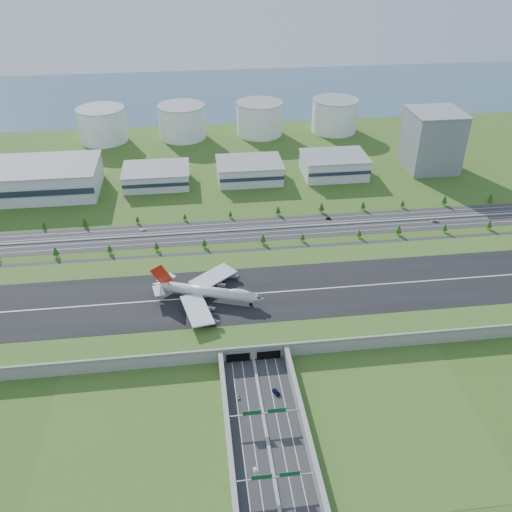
{
  "coord_description": "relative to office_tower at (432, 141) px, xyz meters",
  "views": [
    {
      "loc": [
        -25.99,
        -271.4,
        209.47
      ],
      "look_at": [
        12.01,
        35.0,
        13.65
      ],
      "focal_mm": 38.0,
      "sensor_mm": 36.0,
      "label": 1
    }
  ],
  "objects": [
    {
      "name": "hangar_mid_a",
      "position": [
        -260.0,
        -5.0,
        -20.0
      ],
      "size": [
        58.0,
        42.0,
        15.0
      ],
      "primitive_type": "cube",
      "color": "silver",
      "rests_on": "ground"
    },
    {
      "name": "sign_gantry_far",
      "position": [
        -200.0,
        -325.04,
        -20.55
      ],
      "size": [
        38.7,
        0.7,
        9.8
      ],
      "color": "gray",
      "rests_on": "ground"
    },
    {
      "name": "hangar_mid_b",
      "position": [
        -175.0,
        -5.0,
        -19.0
      ],
      "size": [
        58.0,
        42.0,
        17.0
      ],
      "primitive_type": "cube",
      "color": "silver",
      "rests_on": "ground"
    },
    {
      "name": "ground",
      "position": [
        -200.0,
        -195.0,
        -27.5
      ],
      "size": [
        1200.0,
        1200.0,
        0.0
      ],
      "primitive_type": "plane",
      "color": "#2E5C1C",
      "rests_on": "ground"
    },
    {
      "name": "airfield_deck",
      "position": [
        -200.0,
        -195.09,
        -23.38
      ],
      "size": [
        520.0,
        100.0,
        9.2
      ],
      "color": "gray",
      "rests_on": "ground"
    },
    {
      "name": "boeing_747",
      "position": [
        -222.43,
        -197.59,
        -13.24
      ],
      "size": [
        68.79,
        63.93,
        22.12
      ],
      "rotation": [
        0.0,
        0.0,
        -0.33
      ],
      "color": "silver",
      "rests_on": "airfield_deck"
    },
    {
      "name": "office_tower",
      "position": [
        0.0,
        0.0,
        0.0
      ],
      "size": [
        46.0,
        46.0,
        55.0
      ],
      "primitive_type": "cube",
      "color": "slate",
      "rests_on": "ground"
    },
    {
      "name": "fuel_tank_b",
      "position": [
        -235.0,
        115.0,
        -10.0
      ],
      "size": [
        50.0,
        50.0,
        35.0
      ],
      "primitive_type": "cylinder",
      "color": "silver",
      "rests_on": "ground"
    },
    {
      "name": "car_2",
      "position": [
        -191.35,
        -271.22,
        -26.62
      ],
      "size": [
        4.51,
        6.03,
        1.52
      ],
      "primitive_type": "imported",
      "rotation": [
        0.0,
        0.0,
        3.55
      ],
      "color": "#0C0F3D",
      "rests_on": "ground"
    },
    {
      "name": "sign_gantry_near",
      "position": [
        -200.0,
        -290.04,
        -20.55
      ],
      "size": [
        38.7,
        0.7,
        9.8
      ],
      "color": "gray",
      "rests_on": "ground"
    },
    {
      "name": "car_7",
      "position": [
        -268.28,
        -90.71,
        -26.72
      ],
      "size": [
        4.62,
        1.99,
        1.32
      ],
      "primitive_type": "imported",
      "rotation": [
        0.0,
        0.0,
        -1.54
      ],
      "color": "white",
      "rests_on": "ground"
    },
    {
      "name": "fuel_tank_c",
      "position": [
        -150.0,
        115.0,
        -10.0
      ],
      "size": [
        50.0,
        50.0,
        35.0
      ],
      "primitive_type": "cylinder",
      "color": "silver",
      "rests_on": "ground"
    },
    {
      "name": "car_6",
      "position": [
        -36.11,
        -105.53,
        -26.57
      ],
      "size": [
        6.31,
        3.97,
        1.62
      ],
      "primitive_type": "imported",
      "rotation": [
        0.0,
        0.0,
        1.34
      ],
      "color": "#BCBBC0",
      "rests_on": "ground"
    },
    {
      "name": "bay_water",
      "position": [
        -200.0,
        285.0,
        -27.47
      ],
      "size": [
        1200.0,
        260.0,
        0.06
      ],
      "primitive_type": "cube",
      "color": "#3A596F",
      "rests_on": "ground"
    },
    {
      "name": "hangar_mid_c",
      "position": [
        -95.0,
        -5.0,
        -18.0
      ],
      "size": [
        58.0,
        42.0,
        19.0
      ],
      "primitive_type": "cube",
      "color": "silver",
      "rests_on": "ground"
    },
    {
      "name": "north_expressway",
      "position": [
        -200.0,
        -100.0,
        -27.44
      ],
      "size": [
        560.0,
        36.0,
        0.12
      ],
      "primitive_type": "cube",
      "color": "#28282B",
      "rests_on": "ground"
    },
    {
      "name": "tree_row",
      "position": [
        -167.42,
        -100.68,
        -22.89
      ],
      "size": [
        502.61,
        48.57,
        8.36
      ],
      "color": "#3D2819",
      "rests_on": "ground"
    },
    {
      "name": "car_5",
      "position": [
        -120.39,
        -90.68,
        -26.66
      ],
      "size": [
        4.62,
        2.56,
        1.44
      ],
      "primitive_type": "imported",
      "rotation": [
        0.0,
        0.0,
        -1.82
      ],
      "color": "black",
      "rests_on": "ground"
    },
    {
      "name": "hangar_west",
      "position": [
        -370.0,
        -10.0,
        -15.0
      ],
      "size": [
        120.0,
        60.0,
        25.0
      ],
      "primitive_type": "cube",
      "color": "silver",
      "rests_on": "ground"
    },
    {
      "name": "fuel_tank_d",
      "position": [
        -65.0,
        115.0,
        -10.0
      ],
      "size": [
        50.0,
        50.0,
        35.0
      ],
      "primitive_type": "cylinder",
      "color": "silver",
      "rests_on": "ground"
    },
    {
      "name": "car_1",
      "position": [
        -207.81,
        -316.78,
        -26.65
      ],
      "size": [
        1.65,
        4.48,
        1.47
      ],
      "primitive_type": "imported",
      "rotation": [
        0.0,
        0.0,
        0.02
      ],
      "color": "silver",
      "rests_on": "ground"
    },
    {
      "name": "car_0",
      "position": [
        -211.02,
        -271.79,
        -26.72
      ],
      "size": [
        2.02,
        4.03,
        1.32
      ],
      "primitive_type": "imported",
      "rotation": [
        0.0,
        0.0,
        0.12
      ],
      "color": "#A5A6A9",
      "rests_on": "ground"
    },
    {
      "name": "fuel_tank_a",
      "position": [
        -320.0,
        115.0,
        -10.0
      ],
      "size": [
        50.0,
        50.0,
        35.0
      ],
      "primitive_type": "cylinder",
      "color": "silver",
      "rests_on": "ground"
    },
    {
      "name": "underpass_road",
      "position": [
        -200.0,
        -294.42,
        -24.07
      ],
      "size": [
        38.8,
        120.4,
        8.0
      ],
      "color": "#28282B",
      "rests_on": "ground"
    }
  ]
}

